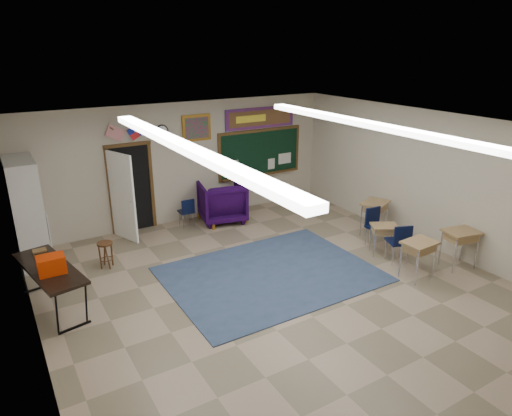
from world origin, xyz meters
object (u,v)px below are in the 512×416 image
student_desk_front_right (374,216)px  folding_table (52,286)px  wooden_stool (106,255)px  student_desk_front_left (383,238)px  wingback_armchair (222,202)px

student_desk_front_right → folding_table: size_ratio=0.41×
student_desk_front_right → folding_table: (-7.06, 0.46, -0.02)m
wooden_stool → student_desk_front_right: bearing=-14.6°
student_desk_front_left → wooden_stool: bearing=-174.7°
wingback_armchair → student_desk_front_left: wingback_armchair is taller
wingback_armchair → folding_table: (-4.37, -2.21, -0.08)m
student_desk_front_right → folding_table: bearing=152.9°
wingback_armchair → student_desk_front_left: bearing=132.7°
student_desk_front_left → student_desk_front_right: (0.62, 0.90, 0.08)m
student_desk_front_right → wooden_stool: student_desk_front_right is taller
wooden_stool → folding_table: bearing=-136.8°
folding_table → wooden_stool: bearing=32.0°
folding_table → wooden_stool: folding_table is taller
student_desk_front_right → wingback_armchair: bearing=111.9°
wingback_armchair → wooden_stool: size_ratio=2.06×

